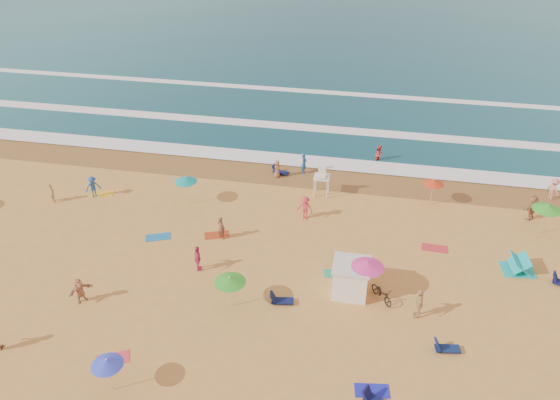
# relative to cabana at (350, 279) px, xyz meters

# --- Properties ---
(ground) EXTENTS (220.00, 220.00, 0.00)m
(ground) POSITION_rel_cabana_xyz_m (-7.24, 1.22, -1.00)
(ground) COLOR gold
(ground) RESTS_ON ground
(wet_sand) EXTENTS (220.00, 220.00, 0.00)m
(wet_sand) POSITION_rel_cabana_xyz_m (-7.24, 13.72, -0.99)
(wet_sand) COLOR olive
(wet_sand) RESTS_ON ground
(surf_foam) EXTENTS (200.00, 18.70, 0.05)m
(surf_foam) POSITION_rel_cabana_xyz_m (-7.24, 22.54, -0.90)
(surf_foam) COLOR white
(surf_foam) RESTS_ON ground
(cabana) EXTENTS (2.00, 2.00, 2.00)m
(cabana) POSITION_rel_cabana_xyz_m (0.00, 0.00, 0.00)
(cabana) COLOR white
(cabana) RESTS_ON ground
(cabana_roof) EXTENTS (2.20, 2.20, 0.12)m
(cabana_roof) POSITION_rel_cabana_xyz_m (0.00, 0.00, 1.06)
(cabana_roof) COLOR silver
(cabana_roof) RESTS_ON cabana
(bicycle) EXTENTS (1.70, 1.90, 1.00)m
(bicycle) POSITION_rel_cabana_xyz_m (1.90, -0.30, -0.50)
(bicycle) COLOR black
(bicycle) RESTS_ON ground
(lifeguard_stand) EXTENTS (1.20, 1.20, 2.10)m
(lifeguard_stand) POSITION_rel_cabana_xyz_m (-3.16, 11.06, 0.05)
(lifeguard_stand) COLOR white
(lifeguard_stand) RESTS_ON ground
(beach_umbrellas) EXTENTS (66.62, 26.63, 0.69)m
(beach_umbrellas) POSITION_rel_cabana_xyz_m (-2.82, -0.33, 1.09)
(beach_umbrellas) COLOR green
(beach_umbrellas) RESTS_ON ground
(loungers) EXTENTS (52.44, 27.39, 0.34)m
(loungers) POSITION_rel_cabana_xyz_m (-2.18, -2.19, -0.83)
(loungers) COLOR #0F164C
(loungers) RESTS_ON ground
(towels) EXTENTS (32.25, 21.77, 0.03)m
(towels) POSITION_rel_cabana_xyz_m (-9.48, -2.74, -0.98)
(towels) COLOR #E3571C
(towels) RESTS_ON ground
(beachgoers) EXTENTS (43.10, 26.93, 2.14)m
(beachgoers) POSITION_rel_cabana_xyz_m (-5.28, 5.59, -0.13)
(beachgoers) COLOR brown
(beachgoers) RESTS_ON ground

